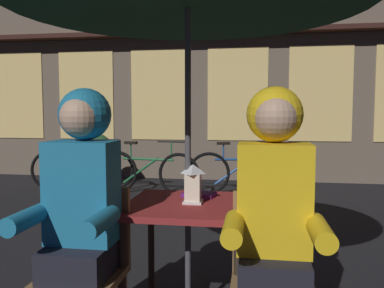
{
  "coord_description": "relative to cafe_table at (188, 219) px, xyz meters",
  "views": [
    {
      "loc": [
        0.38,
        -2.3,
        1.28
      ],
      "look_at": [
        0.0,
        0.15,
        1.08
      ],
      "focal_mm": 37.25,
      "sensor_mm": 36.0,
      "label": 1
    }
  ],
  "objects": [
    {
      "name": "bicycle_nearest",
      "position": [
        -2.38,
        3.78,
        -0.29
      ],
      "size": [
        1.66,
        0.35,
        0.84
      ],
      "color": "black",
      "rests_on": "ground_plane"
    },
    {
      "name": "book",
      "position": [
        0.04,
        0.18,
        0.11
      ],
      "size": [
        0.22,
        0.17,
        0.02
      ],
      "primitive_type": "cube",
      "rotation": [
        0.0,
        0.0,
        -0.17
      ],
      "color": "#661E7A",
      "rests_on": "cafe_table"
    },
    {
      "name": "cafe_table",
      "position": [
        0.0,
        0.0,
        0.0
      ],
      "size": [
        0.72,
        0.72,
        0.74
      ],
      "color": "maroon",
      "rests_on": "ground_plane"
    },
    {
      "name": "person_left_hooded",
      "position": [
        -0.48,
        -0.43,
        0.21
      ],
      "size": [
        0.45,
        0.56,
        1.4
      ],
      "color": "black",
      "rests_on": "ground_plane"
    },
    {
      "name": "chair_right",
      "position": [
        0.48,
        -0.37,
        -0.15
      ],
      "size": [
        0.4,
        0.4,
        0.87
      ],
      "color": "olive",
      "rests_on": "ground_plane"
    },
    {
      "name": "person_right_hooded",
      "position": [
        0.48,
        -0.43,
        0.21
      ],
      "size": [
        0.45,
        0.56,
        1.4
      ],
      "color": "black",
      "rests_on": "ground_plane"
    },
    {
      "name": "shopfront_building",
      "position": [
        -0.66,
        5.4,
        2.45
      ],
      "size": [
        10.0,
        0.93,
        6.2
      ],
      "color": "#6B5B4C",
      "rests_on": "ground_plane"
    },
    {
      "name": "bicycle_third",
      "position": [
        0.2,
        3.86,
        -0.29
      ],
      "size": [
        1.66,
        0.39,
        0.84
      ],
      "color": "black",
      "rests_on": "ground_plane"
    },
    {
      "name": "potted_plant",
      "position": [
        -2.27,
        4.06,
        -0.09
      ],
      "size": [
        0.6,
        0.6,
        0.92
      ],
      "color": "brown",
      "rests_on": "ground_plane"
    },
    {
      "name": "bicycle_second",
      "position": [
        -1.25,
        3.65,
        -0.29
      ],
      "size": [
        1.67,
        0.27,
        0.84
      ],
      "color": "black",
      "rests_on": "ground_plane"
    },
    {
      "name": "lantern",
      "position": [
        0.03,
        -0.01,
        0.22
      ],
      "size": [
        0.11,
        0.11,
        0.23
      ],
      "color": "white",
      "rests_on": "cafe_table"
    },
    {
      "name": "chair_left",
      "position": [
        -0.48,
        -0.37,
        -0.15
      ],
      "size": [
        0.4,
        0.4,
        0.87
      ],
      "color": "olive",
      "rests_on": "ground_plane"
    }
  ]
}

